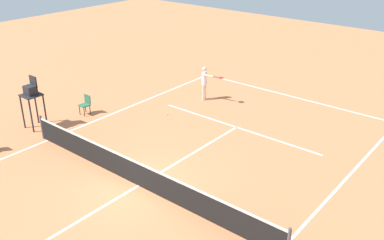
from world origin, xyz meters
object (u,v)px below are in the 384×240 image
object	(u,v)px
umpire_chair	(31,94)
courtside_chair_mid	(85,104)
player_serving	(205,80)
tennis_ball	(167,114)

from	to	relation	value
umpire_chair	courtside_chair_mid	size ratio (longest dim) A/B	2.54
courtside_chair_mid	player_serving	bearing A→B (deg)	-123.21
player_serving	umpire_chair	xyz separation A→B (m)	(3.91, 7.53, 0.53)
umpire_chair	courtside_chair_mid	world-z (taller)	umpire_chair
tennis_ball	courtside_chair_mid	bearing A→B (deg)	38.01
umpire_chair	player_serving	bearing A→B (deg)	-117.40
player_serving	courtside_chair_mid	size ratio (longest dim) A/B	1.90
tennis_ball	umpire_chair	world-z (taller)	umpire_chair
tennis_ball	umpire_chair	distance (m)	6.27
player_serving	umpire_chair	bearing A→B (deg)	-39.27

